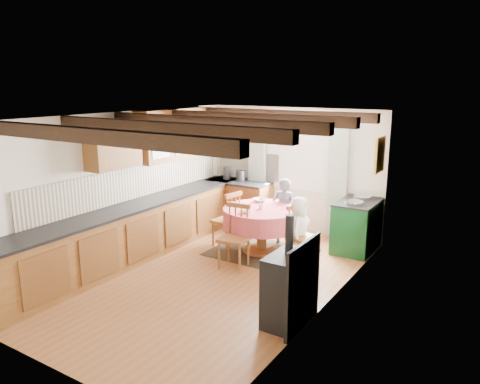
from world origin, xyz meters
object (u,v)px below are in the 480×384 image
Objects in this scene: dining_table at (262,231)px; chair_left at (226,219)px; chair_right at (303,235)px; cup at (261,206)px; aga_range at (357,225)px; chair_near at (234,237)px; child_far at (284,211)px; cast_iron_stove at (288,270)px; child_right at (299,230)px.

chair_left is (-0.71, -0.02, 0.11)m from dining_table.
chair_right is 10.42× the size of cup.
aga_range is at bearing -9.91° from chair_right.
chair_near reaches higher than chair_left.
chair_near is at bearing 73.12° from child_far.
dining_table is 1.30× the size of chair_near.
cast_iron_stove is 2.83m from child_far.
child_far is (0.83, 0.62, 0.11)m from chair_left.
aga_range is at bearing -43.63° from child_right.
child_far reaches higher than child_right.
chair_left is at bearing -178.47° from dining_table.
chair_near is 0.93× the size of child_right.
chair_right is at bearing 95.93° from chair_left.
cup is at bearing 70.74° from child_far.
child_far is at bearing 75.35° from chair_near.
cast_iron_stove is (0.63, -1.81, 0.20)m from chair_right.
chair_left is 1.42m from child_right.
aga_range is (1.39, 1.78, -0.06)m from chair_near.
child_far is 13.04× the size of cup.
aga_range is 0.80× the size of child_far.
cup is at bearing 96.55° from chair_left.
cup is at bearing 77.47° from chair_near.
chair_right reaches higher than dining_table.
cast_iron_stove reaches higher than cup.
aga_range is (2.04, 1.02, -0.05)m from chair_left.
dining_table is 0.96× the size of cast_iron_stove.
aga_range is at bearing 125.34° from chair_left.
child_far is at bearing 29.83° from child_right.
aga_range is at bearing 92.17° from cast_iron_stove.
chair_right is at bearing -131.80° from child_right.
aga_range is 0.71× the size of cast_iron_stove.
chair_near reaches higher than aga_range.
chair_right is 0.13m from child_right.
cast_iron_stove reaches higher than chair_right.
aga_range is 1.21m from child_right.
chair_near is at bearing 49.24° from chair_left.
dining_table is 14.09× the size of cup.
chair_right is 1.92m from cast_iron_stove.
aga_range reaches higher than cup.
cast_iron_stove is 2.01m from child_right.
child_right is at bearing 98.06° from chair_left.
cast_iron_stove is at bearing -52.43° from cup.
child_right is at bearing 122.84° from child_far.
chair_left is at bearing 138.71° from cast_iron_stove.
chair_left is at bearing 123.03° from chair_near.
aga_range is at bearing -171.54° from child_far.
chair_near is at bearing 143.92° from chair_right.
chair_right reaches higher than cup.
chair_right is 0.89× the size of child_right.
child_far is (-1.21, -0.39, 0.16)m from aga_range.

